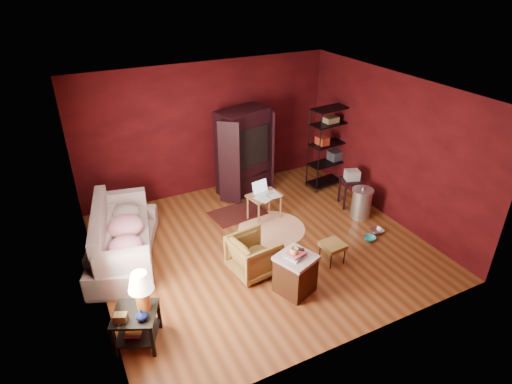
# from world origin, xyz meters

# --- Properties ---
(room) EXTENTS (5.54, 5.04, 2.84)m
(room) POSITION_xyz_m (-0.04, -0.01, 1.40)
(room) COLOR brown
(room) RESTS_ON ground
(sofa) EXTENTS (1.40, 2.26, 0.85)m
(sofa) POSITION_xyz_m (-2.25, 0.71, 0.43)
(sofa) COLOR #AE9697
(sofa) RESTS_ON ground
(armchair) EXTENTS (0.73, 0.77, 0.72)m
(armchair) POSITION_xyz_m (-0.44, -0.60, 0.36)
(armchair) COLOR black
(armchair) RESTS_ON ground
(pet_bowl_steel) EXTENTS (0.25, 0.07, 0.25)m
(pet_bowl_steel) POSITION_xyz_m (2.15, -0.61, 0.12)
(pet_bowl_steel) COLOR #B4B5BB
(pet_bowl_steel) RESTS_ON ground
(pet_bowl_turquoise) EXTENTS (0.22, 0.09, 0.22)m
(pet_bowl_turquoise) POSITION_xyz_m (1.87, -0.75, 0.11)
(pet_bowl_turquoise) COLOR teal
(pet_bowl_turquoise) RESTS_ON ground
(vase) EXTENTS (0.20, 0.21, 0.15)m
(vase) POSITION_xyz_m (-2.42, -1.40, 0.60)
(vase) COLOR #0D1742
(vase) RESTS_ON side_table
(mug) EXTENTS (0.12, 0.10, 0.12)m
(mug) POSITION_xyz_m (-0.13, -1.31, 0.78)
(mug) COLOR #EDCB74
(mug) RESTS_ON hamper
(side_table) EXTENTS (0.73, 0.73, 1.09)m
(side_table) POSITION_xyz_m (-2.41, -1.21, 0.65)
(side_table) COLOR black
(side_table) RESTS_ON ground
(sofa_cushions) EXTENTS (1.26, 2.24, 0.89)m
(sofa_cushions) POSITION_xyz_m (-2.29, 0.73, 0.43)
(sofa_cushions) COLOR #AE9697
(sofa_cushions) RESTS_ON sofa
(hamper) EXTENTS (0.68, 0.68, 0.74)m
(hamper) POSITION_xyz_m (-0.08, -1.29, 0.34)
(hamper) COLOR #43200F
(hamper) RESTS_ON ground
(footstool) EXTENTS (0.39, 0.39, 0.37)m
(footstool) POSITION_xyz_m (0.86, -0.96, 0.32)
(footstool) COLOR black
(footstool) RESTS_ON ground
(rug_round) EXTENTS (1.66, 1.66, 0.01)m
(rug_round) POSITION_xyz_m (0.43, 0.40, 0.01)
(rug_round) COLOR white
(rug_round) RESTS_ON ground
(rug_oriental) EXTENTS (1.12, 0.80, 0.01)m
(rug_oriental) POSITION_xyz_m (0.09, 1.20, 0.01)
(rug_oriental) COLOR #4B1514
(rug_oriental) RESTS_ON ground
(laptop_desk) EXTENTS (0.70, 0.59, 0.78)m
(laptop_desk) POSITION_xyz_m (0.48, 0.80, 0.48)
(laptop_desk) COLOR #916042
(laptop_desk) RESTS_ON ground
(tv_armoire) EXTENTS (1.42, 1.01, 1.86)m
(tv_armoire) POSITION_xyz_m (0.63, 2.02, 0.97)
(tv_armoire) COLOR black
(tv_armoire) RESTS_ON ground
(wire_shelving) EXTENTS (0.93, 0.48, 1.83)m
(wire_shelving) POSITION_xyz_m (2.43, 1.45, 1.00)
(wire_shelving) COLOR black
(wire_shelving) RESTS_ON ground
(small_stand) EXTENTS (0.50, 0.50, 0.80)m
(small_stand) POSITION_xyz_m (2.32, 0.47, 0.60)
(small_stand) COLOR black
(small_stand) RESTS_ON ground
(trash_can) EXTENTS (0.52, 0.52, 0.66)m
(trash_can) POSITION_xyz_m (2.23, -0.01, 0.31)
(trash_can) COLOR silver
(trash_can) RESTS_ON ground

